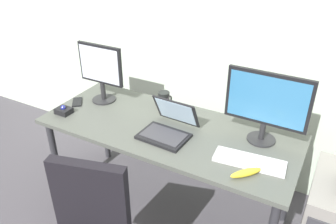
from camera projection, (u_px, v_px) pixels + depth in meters
The scene contains 11 objects.
ground_plane at pixel (168, 207), 2.66m from camera, with size 8.00×8.00×0.00m, color #47444B.
back_wall at pixel (214, 6), 2.51m from camera, with size 6.00×0.10×2.80m, color silver.
desk at pixel (168, 136), 2.33m from camera, with size 1.75×0.73×0.73m.
monitor_main at pixel (267, 103), 2.03m from camera, with size 0.51×0.18×0.46m.
monitor_side at pixel (101, 69), 2.52m from camera, with size 0.37×0.18×0.45m.
keyboard at pixel (249, 161), 1.96m from camera, with size 0.42×0.18×0.03m.
laptop at pixel (168, 127), 2.21m from camera, with size 0.33×0.34×0.22m.
trackball_mouse at pixel (64, 110), 2.46m from camera, with size 0.11×0.09×0.07m.
coffee_mug at pixel (164, 99), 2.55m from camera, with size 0.10×0.09×0.11m.
cell_phone at pixel (77, 102), 2.61m from camera, with size 0.07×0.14×0.01m, color black.
banana at pixel (246, 173), 1.85m from camera, with size 0.19×0.04×0.04m, color yellow.
Camera 1 is at (0.93, -1.71, 1.96)m, focal length 36.27 mm.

